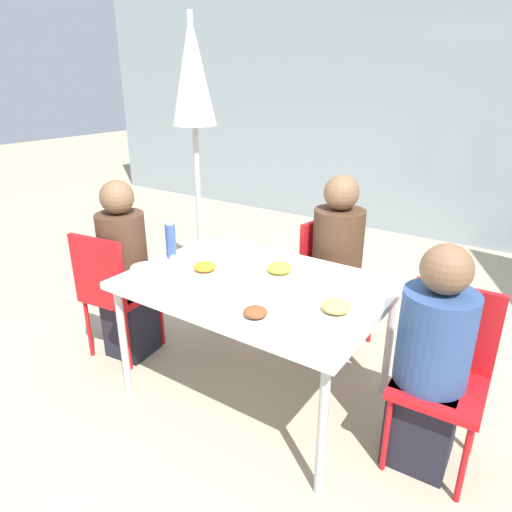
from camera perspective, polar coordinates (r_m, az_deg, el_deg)
name	(u,v)px	position (r m, az deg, el deg)	size (l,w,h in m)	color
ground_plane	(256,391)	(2.89, 0.00, -16.57)	(24.00, 24.00, 0.00)	tan
building_facade	(440,104)	(5.60, 21.98, 17.17)	(10.00, 0.20, 3.00)	#89999E
dining_table	(256,290)	(2.52, 0.00, -4.29)	(1.40, 0.98, 0.73)	white
chair_left	(112,286)	(3.09, -17.54, -3.62)	(0.44, 0.44, 0.88)	red
person_left	(126,275)	(3.09, -15.97, -2.28)	(0.30, 0.30, 1.20)	black
chair_right	(445,364)	(2.38, 22.53, -12.33)	(0.42, 0.42, 0.88)	red
person_right	(431,366)	(2.31, 20.98, -12.67)	(0.33, 0.33, 1.13)	black
chair_far	(330,272)	(3.20, 9.28, -1.99)	(0.47, 0.47, 0.88)	red
person_far	(336,269)	(3.10, 9.98, -1.64)	(0.35, 0.35, 1.21)	#383842
closed_umbrella	(193,92)	(3.60, -7.85, 19.61)	(0.36, 0.36, 2.21)	#333333
plate_0	(255,315)	(2.12, -0.08, -7.37)	(0.21, 0.21, 0.06)	white
plate_1	(279,270)	(2.58, 2.95, -1.80)	(0.26, 0.26, 0.07)	white
plate_2	(205,269)	(2.62, -6.41, -1.61)	(0.23, 0.23, 0.06)	white
plate_3	(336,309)	(2.19, 9.96, -6.58)	(0.25, 0.25, 0.07)	white
bottle	(171,240)	(2.84, -10.54, 1.95)	(0.06, 0.06, 0.23)	#334C8E
drinking_cup	(176,264)	(2.65, -9.91, -1.02)	(0.07, 0.07, 0.09)	silver
salad_bowl	(145,271)	(2.64, -13.66, -1.85)	(0.16, 0.16, 0.05)	white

